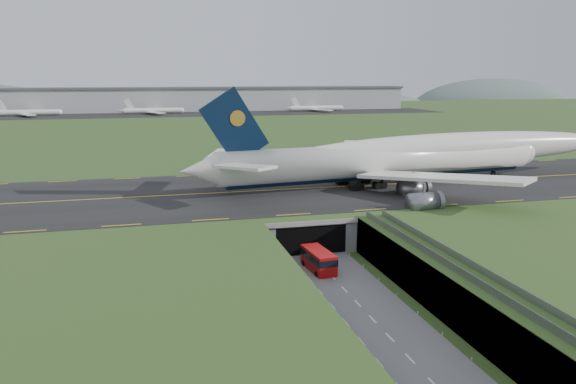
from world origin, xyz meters
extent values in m
plane|color=#2E5321|center=(0.00, 0.00, 0.00)|extent=(900.00, 900.00, 0.00)
cube|color=gray|center=(0.00, 0.00, 3.00)|extent=(800.00, 800.00, 6.00)
cube|color=slate|center=(0.00, -7.50, 0.10)|extent=(12.00, 75.00, 0.20)
cube|color=black|center=(0.00, 33.00, 6.09)|extent=(800.00, 44.00, 0.18)
cube|color=gray|center=(0.00, 19.00, 5.50)|extent=(16.00, 22.00, 1.00)
cube|color=gray|center=(-7.00, 19.00, 3.00)|extent=(2.00, 22.00, 6.00)
cube|color=gray|center=(7.00, 19.00, 3.00)|extent=(2.00, 22.00, 6.00)
cube|color=black|center=(0.00, 14.00, 2.50)|extent=(12.00, 12.00, 5.00)
cube|color=#A8A8A3|center=(0.00, 7.95, 5.60)|extent=(17.00, 0.50, 0.80)
cube|color=#A8A8A3|center=(11.00, -18.50, 5.80)|extent=(3.00, 53.00, 0.50)
cube|color=gray|center=(9.60, -18.50, 6.55)|extent=(0.06, 53.00, 1.00)
cube|color=gray|center=(12.40, -18.50, 6.55)|extent=(0.06, 53.00, 1.00)
cylinder|color=#A8A8A3|center=(11.00, -28.00, 2.80)|extent=(0.90, 0.90, 5.60)
cylinder|color=#A8A8A3|center=(11.00, -16.00, 2.80)|extent=(0.90, 0.90, 5.60)
cylinder|color=#A8A8A3|center=(11.00, -4.00, 2.80)|extent=(0.90, 0.90, 5.60)
cylinder|color=white|center=(23.60, 32.87, 11.56)|extent=(73.53, 14.72, 6.89)
sphere|color=white|center=(60.00, 36.80, 11.56)|extent=(7.44, 7.44, 6.75)
cone|color=white|center=(-16.00, 28.58, 11.56)|extent=(8.20, 7.32, 6.55)
ellipsoid|color=white|center=(43.26, 34.99, 13.11)|extent=(85.50, 15.48, 7.23)
ellipsoid|color=black|center=(58.93, 36.69, 12.42)|extent=(5.12, 3.52, 2.41)
cylinder|color=black|center=(23.60, 32.87, 8.88)|extent=(69.46, 10.36, 2.89)
cube|color=white|center=(23.89, 50.22, 10.49)|extent=(19.93, 32.56, 2.90)
cube|color=white|center=(-10.45, 37.30, 13.18)|extent=(8.90, 12.80, 1.10)
cube|color=white|center=(27.60, 15.97, 10.49)|extent=(25.13, 30.49, 2.90)
cube|color=white|center=(-8.71, 21.25, 13.18)|extent=(10.67, 12.53, 1.10)
cube|color=black|center=(-9.04, 29.33, 19.64)|extent=(13.68, 2.11, 15.24)
cylinder|color=gold|center=(-8.51, 29.39, 21.25)|extent=(3.08, 1.07, 3.01)
cylinder|color=slate|center=(23.28, 43.12, 7.15)|extent=(5.95, 4.13, 3.55)
cylinder|color=slate|center=(17.01, 53.81, 7.15)|extent=(5.95, 4.13, 3.55)
cylinder|color=slate|center=(25.48, 22.78, 7.15)|extent=(5.95, 4.13, 3.55)
cylinder|color=slate|center=(21.64, 10.99, 7.15)|extent=(5.95, 4.13, 3.55)
cylinder|color=black|center=(52.72, 36.01, 6.77)|extent=(1.24, 0.66, 1.18)
cube|color=black|center=(18.79, 32.34, 6.93)|extent=(7.23, 8.19, 1.51)
cube|color=#B30B0C|center=(-1.10, 0.55, 1.75)|extent=(3.62, 8.00, 3.10)
cube|color=black|center=(-1.10, 0.55, 2.37)|extent=(3.69, 8.10, 1.03)
cube|color=black|center=(-1.10, 0.55, 0.46)|extent=(3.36, 7.46, 0.52)
cylinder|color=black|center=(-2.19, -2.15, 0.57)|extent=(0.45, 0.96, 0.93)
cylinder|color=black|center=(-2.69, 3.00, 0.57)|extent=(0.45, 0.96, 0.93)
cylinder|color=black|center=(0.48, -1.90, 0.57)|extent=(0.45, 0.96, 0.93)
cylinder|color=black|center=(-0.01, 3.25, 0.57)|extent=(0.45, 0.96, 0.93)
cube|color=#B2B2B2|center=(0.00, 300.00, 13.50)|extent=(300.00, 22.00, 15.00)
cube|color=#4C4C51|center=(0.00, 300.00, 21.00)|extent=(302.00, 24.00, 1.20)
cube|color=black|center=(0.00, 270.00, 6.14)|extent=(320.00, 50.00, 0.08)
cylinder|color=white|center=(-89.95, 275.00, 8.18)|extent=(34.00, 3.20, 3.20)
cylinder|color=white|center=(-19.85, 275.00, 8.18)|extent=(34.00, 3.20, 3.20)
cylinder|color=white|center=(83.44, 275.00, 8.18)|extent=(34.00, 3.20, 3.20)
ellipsoid|color=#566762|center=(120.00, 430.00, -4.00)|extent=(260.00, 91.00, 44.00)
ellipsoid|color=#566762|center=(320.00, 430.00, -4.00)|extent=(180.00, 63.00, 60.00)
camera|label=1|loc=(-25.77, -76.99, 29.32)|focal=35.00mm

